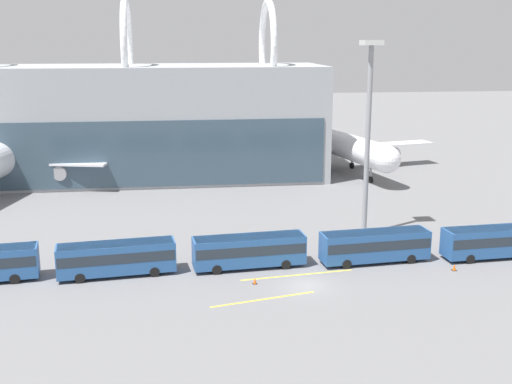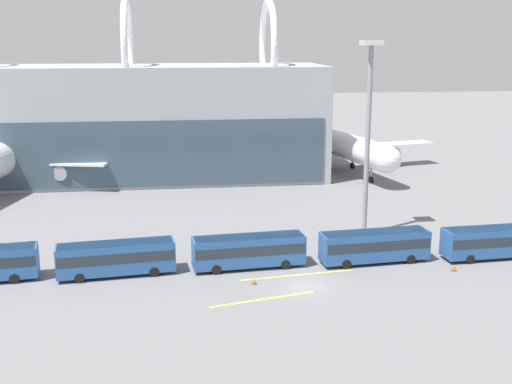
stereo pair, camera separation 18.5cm
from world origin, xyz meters
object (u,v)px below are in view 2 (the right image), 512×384
(shuttle_bus_3, at_px, (375,244))
(traffic_cone_2, at_px, (454,267))
(shuttle_bus_2, at_px, (249,249))
(shuttle_bus_4, at_px, (495,240))
(airliner_at_gate_far, at_px, (341,144))
(shuttle_bus_1, at_px, (116,257))
(airliner_at_gate_near, at_px, (3,157))
(floodlight_mast, at_px, (369,118))
(traffic_cone_1, at_px, (254,281))

(shuttle_bus_3, distance_m, traffic_cone_2, 8.34)
(shuttle_bus_2, distance_m, shuttle_bus_4, 26.79)
(shuttle_bus_2, relative_size, shuttle_bus_3, 1.00)
(airliner_at_gate_far, bearing_deg, shuttle_bus_1, -48.54)
(airliner_at_gate_far, distance_m, shuttle_bus_1, 60.38)
(airliner_at_gate_near, xyz_separation_m, airliner_at_gate_far, (55.83, 8.92, -0.63))
(airliner_at_gate_far, height_order, floodlight_mast, floodlight_mast)
(shuttle_bus_3, distance_m, shuttle_bus_4, 13.40)
(airliner_at_gate_near, height_order, traffic_cone_2, airliner_at_gate_near)
(shuttle_bus_1, distance_m, traffic_cone_1, 14.10)
(shuttle_bus_2, bearing_deg, airliner_at_gate_near, 125.65)
(airliner_at_gate_far, height_order, shuttle_bus_1, airliner_at_gate_far)
(shuttle_bus_1, xyz_separation_m, traffic_cone_1, (13.40, -4.05, -1.67))
(airliner_at_gate_far, distance_m, traffic_cone_2, 51.95)
(shuttle_bus_2, distance_m, shuttle_bus_3, 13.39)
(floodlight_mast, bearing_deg, traffic_cone_2, -67.54)
(airliner_at_gate_far, bearing_deg, traffic_cone_2, -13.95)
(shuttle_bus_2, relative_size, traffic_cone_2, 17.49)
(shuttle_bus_3, height_order, traffic_cone_2, shuttle_bus_3)
(shuttle_bus_4, xyz_separation_m, traffic_cone_1, (-26.78, -4.31, -1.67))
(shuttle_bus_4, height_order, floodlight_mast, floodlight_mast)
(airliner_at_gate_far, distance_m, shuttle_bus_2, 53.10)
(shuttle_bus_1, distance_m, shuttle_bus_3, 26.79)
(shuttle_bus_4, distance_m, floodlight_mast, 19.64)
(shuttle_bus_3, bearing_deg, shuttle_bus_2, 174.53)
(shuttle_bus_2, xyz_separation_m, shuttle_bus_3, (13.39, -0.05, 0.00))
(shuttle_bus_1, height_order, floodlight_mast, floodlight_mast)
(airliner_at_gate_near, distance_m, shuttle_bus_1, 44.82)
(shuttle_bus_2, height_order, shuttle_bus_3, same)
(shuttle_bus_2, bearing_deg, traffic_cone_1, -94.91)
(floodlight_mast, relative_size, traffic_cone_2, 34.09)
(shuttle_bus_3, relative_size, shuttle_bus_4, 1.00)
(floodlight_mast, bearing_deg, airliner_at_gate_far, 79.78)
(shuttle_bus_1, relative_size, shuttle_bus_4, 1.01)
(traffic_cone_1, bearing_deg, airliner_at_gate_near, 127.52)
(airliner_at_gate_near, bearing_deg, shuttle_bus_2, 53.54)
(shuttle_bus_3, bearing_deg, floodlight_mast, 74.24)
(traffic_cone_2, bearing_deg, shuttle_bus_4, 28.54)
(shuttle_bus_3, bearing_deg, traffic_cone_1, -166.47)
(shuttle_bus_3, height_order, floodlight_mast, floodlight_mast)
(shuttle_bus_1, relative_size, floodlight_mast, 0.51)
(airliner_at_gate_far, bearing_deg, traffic_cone_1, -35.19)
(shuttle_bus_4, distance_m, traffic_cone_1, 27.18)
(shuttle_bus_4, height_order, traffic_cone_1, shuttle_bus_4)
(airliner_at_gate_near, bearing_deg, shuttle_bus_1, 39.92)
(airliner_at_gate_near, xyz_separation_m, floodlight_mast, (48.92, -29.42, 8.87))
(airliner_at_gate_near, relative_size, floodlight_mast, 1.60)
(airliner_at_gate_near, relative_size, shuttle_bus_2, 3.11)
(shuttle_bus_1, relative_size, traffic_cone_1, 18.94)
(airliner_at_gate_near, distance_m, shuttle_bus_2, 51.84)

